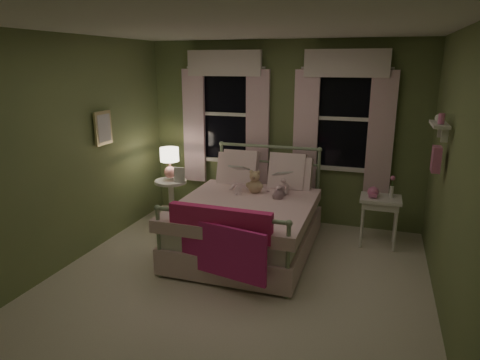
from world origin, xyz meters
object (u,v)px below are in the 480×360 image
(teddy_bear, at_px, (255,184))
(table_lamp, at_px, (170,160))
(bed, at_px, (249,220))
(nightstand_left, at_px, (171,196))
(child_right, at_px, (279,172))
(child_left, at_px, (238,169))
(nightstand_right, at_px, (380,205))

(teddy_bear, height_order, table_lamp, table_lamp)
(bed, height_order, nightstand_left, bed)
(child_right, height_order, table_lamp, child_right)
(child_left, xyz_separation_m, table_lamp, (-1.06, 0.11, 0.03))
(nightstand_left, bearing_deg, bed, -21.46)
(teddy_bear, relative_size, nightstand_right, 0.49)
(bed, distance_m, child_left, 0.74)
(child_left, relative_size, teddy_bear, 2.29)
(nightstand_left, bearing_deg, nightstand_right, 2.15)
(teddy_bear, distance_m, nightstand_left, 1.42)
(bed, relative_size, nightstand_left, 3.13)
(teddy_bear, bearing_deg, table_lamp, 168.84)
(child_left, bearing_deg, child_right, 164.12)
(teddy_bear, bearing_deg, bed, -90.00)
(child_left, bearing_deg, bed, 107.72)
(nightstand_right, bearing_deg, child_right, -170.36)
(child_left, distance_m, child_right, 0.56)
(child_right, height_order, nightstand_right, child_right)
(nightstand_right, bearing_deg, nightstand_left, -177.85)
(bed, distance_m, nightstand_right, 1.68)
(bed, height_order, table_lamp, bed)
(bed, bearing_deg, nightstand_right, 22.37)
(teddy_bear, xyz_separation_m, nightstand_left, (-1.34, 0.27, -0.37))
(teddy_bear, relative_size, nightstand_left, 0.48)
(child_left, xyz_separation_m, child_right, (0.56, 0.00, 0.01))
(child_right, distance_m, nightstand_left, 1.71)
(table_lamp, bearing_deg, nightstand_right, 2.15)
(child_left, relative_size, nightstand_right, 1.11)
(nightstand_right, bearing_deg, child_left, -173.28)
(bed, relative_size, nightstand_right, 3.18)
(child_right, bearing_deg, table_lamp, -10.67)
(child_right, height_order, teddy_bear, child_right)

